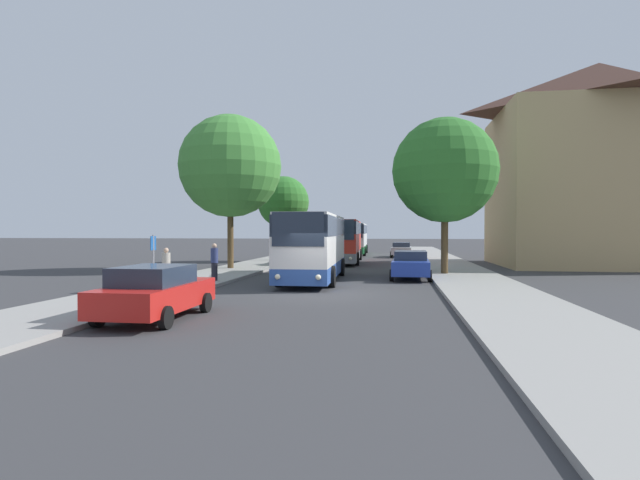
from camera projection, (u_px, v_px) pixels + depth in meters
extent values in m
plane|color=#38383A|center=(317.00, 296.00, 19.89)|extent=(300.00, 300.00, 0.00)
cube|color=gray|center=(152.00, 291.00, 20.92)|extent=(4.00, 120.00, 0.15)
cube|color=gray|center=(499.00, 297.00, 18.86)|extent=(4.00, 120.00, 0.15)
cube|color=tan|center=(598.00, 188.00, 36.81)|extent=(14.16, 11.45, 11.55)
pyramid|color=#513328|center=(599.00, 86.00, 36.68)|extent=(14.16, 11.45, 3.43)
cube|color=#2D519E|center=(314.00, 269.00, 26.02)|extent=(2.77, 10.33, 0.70)
cube|color=silver|center=(314.00, 249.00, 26.00)|extent=(2.77, 10.33, 1.37)
cube|color=#232D3D|center=(314.00, 227.00, 25.98)|extent=(2.79, 10.13, 0.95)
cube|color=silver|center=(314.00, 216.00, 25.97)|extent=(2.72, 10.13, 0.12)
cube|color=#232D3D|center=(298.00, 229.00, 20.86)|extent=(2.22, 0.13, 1.45)
sphere|color=#F4EAC1|center=(278.00, 277.00, 20.97)|extent=(0.24, 0.24, 0.24)
sphere|color=#F4EAC1|center=(318.00, 277.00, 20.77)|extent=(0.24, 0.24, 0.24)
cylinder|color=black|center=(279.00, 276.00, 23.11)|extent=(0.33, 1.01, 1.00)
cylinder|color=black|center=(332.00, 277.00, 22.82)|extent=(0.33, 1.01, 1.00)
cylinder|color=black|center=(300.00, 267.00, 29.22)|extent=(0.33, 1.01, 1.00)
cylinder|color=black|center=(342.00, 267.00, 28.93)|extent=(0.33, 1.01, 1.00)
cube|color=gray|center=(343.00, 255.00, 41.12)|extent=(2.96, 11.83, 0.70)
cube|color=red|center=(343.00, 242.00, 41.11)|extent=(2.96, 11.83, 1.39)
cube|color=#232D3D|center=(343.00, 228.00, 41.09)|extent=(2.98, 11.60, 0.95)
cube|color=red|center=(343.00, 222.00, 41.08)|extent=(2.90, 11.59, 0.12)
cube|color=#232D3D|center=(338.00, 230.00, 35.22)|extent=(2.28, 0.14, 1.45)
sphere|color=#F4EAC1|center=(325.00, 258.00, 35.34)|extent=(0.24, 0.24, 0.24)
sphere|color=#F4EAC1|center=(350.00, 258.00, 35.14)|extent=(0.24, 0.24, 0.24)
cylinder|color=black|center=(324.00, 259.00, 37.77)|extent=(0.34, 1.01, 1.00)
cylinder|color=black|center=(357.00, 259.00, 37.48)|extent=(0.34, 1.01, 1.00)
cylinder|color=black|center=(332.00, 254.00, 44.77)|extent=(0.34, 1.01, 1.00)
cylinder|color=black|center=(360.00, 254.00, 44.49)|extent=(0.34, 1.01, 1.00)
cube|color=#238942|center=(355.00, 249.00, 55.56)|extent=(2.75, 11.87, 0.70)
cube|color=silver|center=(355.00, 240.00, 55.55)|extent=(2.75, 11.87, 1.34)
cube|color=#232D3D|center=(355.00, 229.00, 55.52)|extent=(2.77, 11.63, 0.95)
cube|color=silver|center=(355.00, 225.00, 55.52)|extent=(2.70, 11.63, 0.12)
cube|color=#232D3D|center=(351.00, 231.00, 49.64)|extent=(2.20, 0.12, 1.45)
sphere|color=#F4EAC1|center=(343.00, 250.00, 49.76)|extent=(0.24, 0.24, 0.24)
sphere|color=#F4EAC1|center=(360.00, 250.00, 49.55)|extent=(0.24, 0.24, 0.24)
cylinder|color=black|center=(341.00, 251.00, 52.20)|extent=(0.33, 1.01, 1.00)
cylinder|color=black|center=(364.00, 251.00, 51.90)|extent=(0.33, 1.01, 1.00)
cylinder|color=black|center=(346.00, 249.00, 59.23)|extent=(0.33, 1.01, 1.00)
cylinder|color=black|center=(366.00, 249.00, 58.93)|extent=(0.33, 1.01, 1.00)
cube|color=red|center=(156.00, 296.00, 14.61)|extent=(1.96, 4.51, 0.73)
cube|color=#232D3D|center=(153.00, 275.00, 14.42)|extent=(1.72, 2.35, 0.54)
cylinder|color=black|center=(149.00, 301.00, 16.15)|extent=(0.20, 0.62, 0.62)
cylinder|color=black|center=(206.00, 303.00, 15.85)|extent=(0.20, 0.62, 0.62)
cylinder|color=black|center=(98.00, 316.00, 13.39)|extent=(0.20, 0.62, 0.62)
cylinder|color=black|center=(166.00, 318.00, 13.09)|extent=(0.20, 0.62, 0.62)
cube|color=#233D9E|center=(411.00, 267.00, 26.83)|extent=(2.06, 4.67, 0.73)
cube|color=#232D3D|center=(411.00, 255.00, 27.00)|extent=(1.76, 2.45, 0.48)
cylinder|color=black|center=(430.00, 276.00, 25.26)|extent=(0.22, 0.63, 0.62)
cylinder|color=black|center=(392.00, 275.00, 25.60)|extent=(0.22, 0.63, 0.62)
cylinder|color=black|center=(428.00, 271.00, 28.07)|extent=(0.22, 0.63, 0.62)
cylinder|color=black|center=(393.00, 271.00, 28.41)|extent=(0.22, 0.63, 0.62)
cube|color=#B7B7BC|center=(401.00, 250.00, 49.40)|extent=(2.03, 4.46, 0.72)
cube|color=#232D3D|center=(401.00, 245.00, 49.57)|extent=(1.73, 2.34, 0.44)
cylinder|color=black|center=(411.00, 255.00, 47.90)|extent=(0.22, 0.63, 0.62)
cylinder|color=black|center=(391.00, 255.00, 48.24)|extent=(0.22, 0.63, 0.62)
cylinder|color=black|center=(411.00, 254.00, 50.58)|extent=(0.22, 0.63, 0.62)
cylinder|color=black|center=(392.00, 253.00, 50.92)|extent=(0.22, 0.63, 0.62)
cylinder|color=gray|center=(153.00, 262.00, 21.05)|extent=(0.08, 0.08, 2.28)
cube|color=#1E56A3|center=(153.00, 243.00, 21.04)|extent=(0.03, 0.45, 0.60)
cylinder|color=#23232D|center=(214.00, 272.00, 24.49)|extent=(0.30, 0.30, 0.87)
cylinder|color=navy|center=(214.00, 256.00, 24.48)|extent=(0.36, 0.36, 0.73)
sphere|color=tan|center=(214.00, 246.00, 24.47)|extent=(0.24, 0.24, 0.24)
cylinder|color=#23232D|center=(166.00, 277.00, 21.98)|extent=(0.30, 0.30, 0.81)
cylinder|color=#B2A899|center=(166.00, 260.00, 21.97)|extent=(0.36, 0.36, 0.67)
sphere|color=tan|center=(166.00, 250.00, 21.96)|extent=(0.22, 0.22, 0.22)
cylinder|color=#513D23|center=(230.00, 236.00, 32.90)|extent=(0.40, 0.40, 4.19)
sphere|color=#428938|center=(230.00, 166.00, 32.82)|extent=(6.72, 6.72, 6.72)
cylinder|color=brown|center=(283.00, 241.00, 42.12)|extent=(0.40, 0.40, 3.27)
sphere|color=#2D7028|center=(283.00, 202.00, 42.06)|extent=(4.35, 4.35, 4.35)
cylinder|color=#513D23|center=(445.00, 241.00, 28.74)|extent=(0.40, 0.40, 3.68)
sphere|color=#2D7028|center=(445.00, 170.00, 28.67)|extent=(6.02, 6.02, 6.02)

